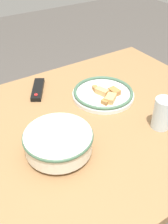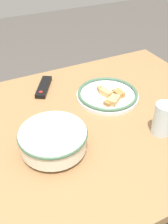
% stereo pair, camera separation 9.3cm
% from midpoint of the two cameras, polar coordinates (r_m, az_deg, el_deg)
% --- Properties ---
extents(dining_table, '(1.42, 0.96, 0.77)m').
position_cam_midpoint_polar(dining_table, '(1.11, -4.18, -6.43)').
color(dining_table, olive).
rests_on(dining_table, ground_plane).
extents(noodle_bowl, '(0.25, 0.25, 0.09)m').
position_cam_midpoint_polar(noodle_bowl, '(0.92, -8.50, -6.43)').
color(noodle_bowl, silver).
rests_on(noodle_bowl, dining_table).
extents(food_plate, '(0.29, 0.29, 0.05)m').
position_cam_midpoint_polar(food_plate, '(1.21, 2.07, 3.98)').
color(food_plate, white).
rests_on(food_plate, dining_table).
extents(tv_remote, '(0.13, 0.18, 0.02)m').
position_cam_midpoint_polar(tv_remote, '(1.28, -12.09, 4.77)').
color(tv_remote, black).
rests_on(tv_remote, dining_table).
extents(drinking_glass, '(0.07, 0.07, 0.13)m').
position_cam_midpoint_polar(drinking_glass, '(1.04, 14.27, -0.41)').
color(drinking_glass, silver).
rests_on(drinking_glass, dining_table).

